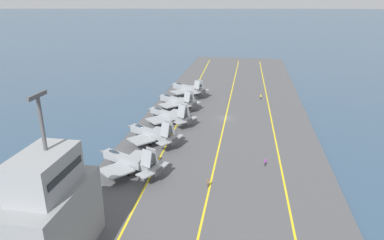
{
  "coord_description": "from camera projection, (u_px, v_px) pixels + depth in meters",
  "views": [
    {
      "loc": [
        -92.65,
        -5.92,
        33.21
      ],
      "look_at": [
        -9.95,
        8.07,
        2.9
      ],
      "focal_mm": 32.0,
      "sensor_mm": 36.0,
      "label": 1
    }
  ],
  "objects": [
    {
      "name": "crew_brown_vest",
      "position": [
        208.0,
        183.0,
        62.09
      ],
      "size": [
        0.31,
        0.41,
        1.84
      ],
      "color": "#383328",
      "rests_on": "carrier_deck"
    },
    {
      "name": "carrier_deck",
      "position": [
        225.0,
        119.0,
        98.06
      ],
      "size": [
        209.2,
        47.07,
        0.4
      ],
      "primitive_type": "cube",
      "color": "#4C4C4F",
      "rests_on": "ground"
    },
    {
      "name": "ground_plane",
      "position": [
        225.0,
        119.0,
        98.13
      ],
      "size": [
        2000.0,
        2000.0,
        0.0
      ],
      "primitive_type": "plane",
      "color": "#334C66"
    },
    {
      "name": "deck_stripe_foul_line",
      "position": [
        272.0,
        121.0,
        95.96
      ],
      "size": [
        188.26,
        3.82,
        0.01
      ],
      "primitive_type": "cube",
      "rotation": [
        0.0,
        0.0,
        0.02
      ],
      "color": "yellow",
      "rests_on": "carrier_deck"
    },
    {
      "name": "parked_jet_fifth",
      "position": [
        187.0,
        88.0,
        119.11
      ],
      "size": [
        13.31,
        15.39,
        6.44
      ],
      "color": "gray",
      "rests_on": "carrier_deck"
    },
    {
      "name": "island_tower",
      "position": [
        51.0,
        214.0,
        43.84
      ],
      "size": [
        14.19,
        7.64,
        22.27
      ],
      "color": "gray",
      "rests_on": "carrier_deck"
    },
    {
      "name": "parked_jet_nearest",
      "position": [
        129.0,
        161.0,
        66.96
      ],
      "size": [
        12.82,
        16.08,
        6.48
      ],
      "color": "gray",
      "rests_on": "carrier_deck"
    },
    {
      "name": "deck_stripe_centerline",
      "position": [
        225.0,
        118.0,
        98.0
      ],
      "size": [
        188.28,
        0.36,
        0.01
      ],
      "primitive_type": "cube",
      "color": "yellow",
      "rests_on": "carrier_deck"
    },
    {
      "name": "crew_purple_vest",
      "position": [
        265.0,
        162.0,
        70.01
      ],
      "size": [
        0.31,
        0.41,
        1.69
      ],
      "color": "#232328",
      "rests_on": "carrier_deck"
    },
    {
      "name": "parked_jet_second",
      "position": [
        151.0,
        133.0,
        80.31
      ],
      "size": [
        12.42,
        15.49,
        6.68
      ],
      "color": "gray",
      "rests_on": "carrier_deck"
    },
    {
      "name": "parked_jet_third",
      "position": [
        169.0,
        115.0,
        93.88
      ],
      "size": [
        13.58,
        16.13,
        6.37
      ],
      "color": "gray",
      "rests_on": "carrier_deck"
    },
    {
      "name": "deck_stripe_edge_line",
      "position": [
        181.0,
        116.0,
        100.03
      ],
      "size": [
        188.2,
        6.19,
        0.01
      ],
      "primitive_type": "cube",
      "rotation": [
        0.0,
        0.0,
        0.03
      ],
      "color": "yellow",
      "rests_on": "carrier_deck"
    },
    {
      "name": "parked_jet_fourth",
      "position": [
        176.0,
        101.0,
        105.82
      ],
      "size": [
        12.58,
        15.27,
        6.46
      ],
      "color": "gray",
      "rests_on": "carrier_deck"
    },
    {
      "name": "crew_yellow_vest",
      "position": [
        261.0,
        96.0,
        115.7
      ],
      "size": [
        0.38,
        0.45,
        1.8
      ],
      "color": "#232328",
      "rests_on": "carrier_deck"
    }
  ]
}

